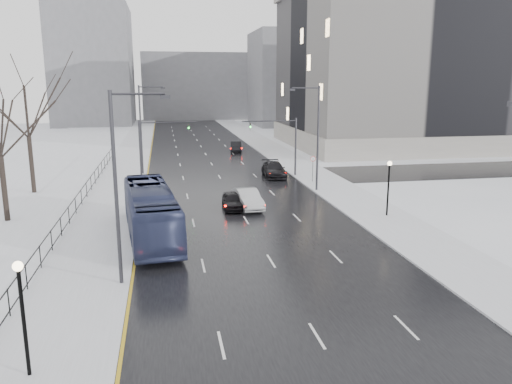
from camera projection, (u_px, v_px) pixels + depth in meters
road at (210, 162)px, 65.86m from camera, size 16.00×150.00×0.04m
cross_road at (221, 179)px, 54.35m from camera, size 130.00×10.00×0.04m
sidewalk_left at (128, 164)px, 63.97m from camera, size 5.00×150.00×0.16m
sidewalk_right at (287, 159)px, 67.73m from camera, size 5.00×150.00×0.16m
park_strip at (50, 166)px, 62.28m from camera, size 14.00×150.00×0.12m
tree_park_d at (8, 222)px, 37.74m from camera, size 8.75×8.75×12.50m
tree_park_e at (34, 193)px, 47.26m from camera, size 9.45×9.45×13.50m
iron_fence at (64, 221)px, 34.56m from camera, size 0.06×70.00×1.30m
streetlight_r_mid at (316, 133)px, 46.91m from camera, size 2.95×0.25×10.00m
streetlight_l_near at (120, 180)px, 24.80m from camera, size 2.95×0.25×10.00m
streetlight_l_far at (143, 125)px, 55.51m from camera, size 2.95×0.25×10.00m
lamppost_l at (22, 302)px, 17.20m from camera, size 0.36×0.36×4.28m
lamppost_r_mid at (389, 180)px, 38.40m from camera, size 0.36×0.36×4.28m
mast_signal_right at (286, 140)px, 54.77m from camera, size 6.10×0.33×6.50m
mast_signal_left at (150, 143)px, 52.15m from camera, size 6.10×0.33×6.50m
no_uturn_sign at (313, 161)px, 51.66m from camera, size 0.60×0.06×2.70m
civic_building at (416, 76)px, 81.20m from camera, size 41.00×31.00×24.80m
bldg_far_right at (303, 79)px, 121.26m from camera, size 24.00×20.00×22.00m
bldg_far_left at (93, 66)px, 121.28m from camera, size 18.00×22.00×28.00m
bldg_far_center at (197, 86)px, 141.40m from camera, size 30.00×18.00×18.00m
bus at (151, 212)px, 33.55m from camera, size 4.25×12.78×3.49m
sedan_center_near at (233, 201)px, 41.29m from camera, size 1.77×4.14×1.39m
sedan_right_near at (248, 199)px, 41.48m from camera, size 2.16×5.02×1.61m
sedan_right_far at (274, 169)px, 55.23m from camera, size 2.48×5.63×1.61m
sedan_right_distant at (236, 147)px, 75.01m from camera, size 2.12×4.69×1.49m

